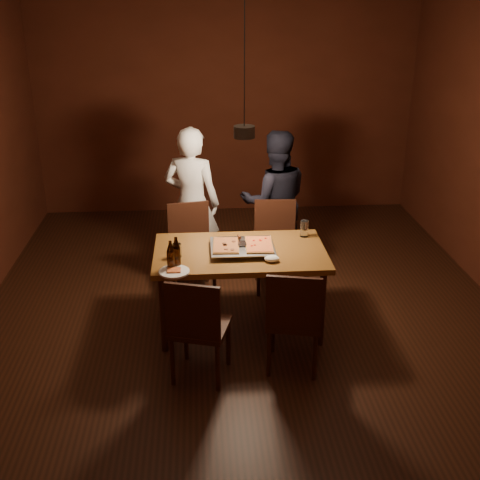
{
  "coord_description": "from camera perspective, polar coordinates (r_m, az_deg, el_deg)",
  "views": [
    {
      "loc": [
        -0.4,
        -5.01,
        2.86
      ],
      "look_at": [
        -0.05,
        -0.21,
        0.85
      ],
      "focal_mm": 45.0,
      "sensor_mm": 36.0,
      "label": 1
    }
  ],
  "objects": [
    {
      "name": "pendant_lamp",
      "position": [
        5.14,
        0.4,
        10.33
      ],
      "size": [
        0.18,
        0.18,
        1.1
      ],
      "color": "black",
      "rests_on": "ceiling"
    },
    {
      "name": "room_shell",
      "position": [
        5.23,
        0.39,
        6.46
      ],
      "size": [
        6.0,
        6.0,
        6.0
      ],
      "color": "#33180E",
      "rests_on": "ground"
    },
    {
      "name": "dining_table",
      "position": [
        5.28,
        0.0,
        -1.74
      ],
      "size": [
        1.5,
        0.9,
        0.75
      ],
      "color": "brown",
      "rests_on": "floor"
    },
    {
      "name": "water_glass_left",
      "position": [
        5.13,
        -6.0,
        -0.99
      ],
      "size": [
        0.08,
        0.08,
        0.12
      ],
      "primitive_type": "cylinder",
      "color": "silver",
      "rests_on": "dining_table"
    },
    {
      "name": "napkin",
      "position": [
        5.04,
        3.04,
        -1.78
      ],
      "size": [
        0.13,
        0.1,
        0.05
      ],
      "primitive_type": "ellipsoid",
      "color": "white",
      "rests_on": "dining_table"
    },
    {
      "name": "water_glass_right",
      "position": [
        5.56,
        6.11,
        1.08
      ],
      "size": [
        0.08,
        0.08,
        0.15
      ],
      "primitive_type": "cylinder",
      "color": "silver",
      "rests_on": "dining_table"
    },
    {
      "name": "chair_far_right",
      "position": [
        6.12,
        3.37,
        0.34
      ],
      "size": [
        0.44,
        0.44,
        0.49
      ],
      "rotation": [
        0.0,
        0.0,
        3.09
      ],
      "color": "#38190F",
      "rests_on": "floor"
    },
    {
      "name": "chair_near_left",
      "position": [
        4.61,
        -4.1,
        -7.65
      ],
      "size": [
        0.52,
        0.52,
        0.49
      ],
      "rotation": [
        0.0,
        0.0,
        -0.28
      ],
      "color": "#38190F",
      "rests_on": "floor"
    },
    {
      "name": "chair_near_right",
      "position": [
        4.73,
        5.12,
        -6.87
      ],
      "size": [
        0.5,
        0.5,
        0.49
      ],
      "rotation": [
        0.0,
        0.0,
        -0.21
      ],
      "color": "#38190F",
      "rests_on": "floor"
    },
    {
      "name": "beer_bottle_b",
      "position": [
        4.93,
        -6.06,
        -1.14
      ],
      "size": [
        0.07,
        0.07,
        0.26
      ],
      "color": "black",
      "rests_on": "dining_table"
    },
    {
      "name": "pizza_cheese",
      "position": [
        5.24,
        1.82,
        -0.41
      ],
      "size": [
        0.25,
        0.38,
        0.02
      ],
      "primitive_type": "cube",
      "rotation": [
        0.0,
        0.0,
        -0.04
      ],
      "color": "gold",
      "rests_on": "pizza_tray"
    },
    {
      "name": "chair_far_left",
      "position": [
        6.06,
        -4.7,
        0.05
      ],
      "size": [
        0.49,
        0.49,
        0.49
      ],
      "rotation": [
        0.0,
        0.0,
        3.33
      ],
      "color": "#38190F",
      "rests_on": "floor"
    },
    {
      "name": "pizza_tray",
      "position": [
        5.24,
        0.22,
        -0.8
      ],
      "size": [
        0.59,
        0.5,
        0.05
      ],
      "primitive_type": "cube",
      "rotation": [
        0.0,
        0.0,
        -0.09
      ],
      "color": "silver",
      "rests_on": "dining_table"
    },
    {
      "name": "beer_bottle_a",
      "position": [
        4.89,
        -6.59,
        -1.44
      ],
      "size": [
        0.07,
        0.07,
        0.25
      ],
      "color": "black",
      "rests_on": "dining_table"
    },
    {
      "name": "diner_dark",
      "position": [
        6.43,
        3.33,
        3.65
      ],
      "size": [
        0.76,
        0.6,
        1.54
      ],
      "primitive_type": "imported",
      "rotation": [
        0.0,
        0.0,
        3.17
      ],
      "color": "black",
      "rests_on": "floor"
    },
    {
      "name": "plate_slice",
      "position": [
        4.88,
        -6.27,
        -2.99
      ],
      "size": [
        0.25,
        0.25,
        0.03
      ],
      "color": "white",
      "rests_on": "dining_table"
    },
    {
      "name": "diner_white",
      "position": [
        6.3,
        -4.58,
        3.53
      ],
      "size": [
        0.67,
        0.54,
        1.61
      ],
      "primitive_type": "imported",
      "rotation": [
        0.0,
        0.0,
        2.83
      ],
      "color": "white",
      "rests_on": "floor"
    },
    {
      "name": "spatula",
      "position": [
        5.24,
        0.1,
        -0.31
      ],
      "size": [
        0.11,
        0.25,
        0.04
      ],
      "primitive_type": null,
      "rotation": [
        0.0,
        0.0,
        0.07
      ],
      "color": "silver",
      "rests_on": "pizza_tray"
    },
    {
      "name": "pizza_meat",
      "position": [
        5.22,
        -1.34,
        -0.5
      ],
      "size": [
        0.24,
        0.37,
        0.02
      ],
      "primitive_type": "cube",
      "rotation": [
        0.0,
        0.0,
        -0.06
      ],
      "color": "maroon",
      "rests_on": "pizza_tray"
    }
  ]
}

